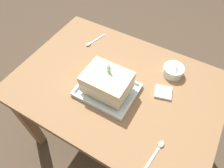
# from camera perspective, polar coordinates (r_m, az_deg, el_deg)

# --- Properties ---
(ground_plane) EXTENTS (8.00, 8.00, 0.00)m
(ground_plane) POSITION_cam_1_polar(r_m,az_deg,el_deg) (1.69, 0.86, -14.17)
(ground_plane) COLOR #4C3D2D
(dining_table) EXTENTS (1.10, 0.78, 0.69)m
(dining_table) POSITION_cam_1_polar(r_m,az_deg,el_deg) (1.17, 1.21, -2.84)
(dining_table) COLOR olive
(dining_table) RESTS_ON ground_plane
(foil_tray) EXTENTS (0.30, 0.24, 0.02)m
(foil_tray) POSITION_cam_1_polar(r_m,az_deg,el_deg) (1.06, -1.35, -1.81)
(foil_tray) COLOR silver
(foil_tray) RESTS_ON dining_table
(birthday_cake) EXTENTS (0.23, 0.17, 0.16)m
(birthday_cake) POSITION_cam_1_polar(r_m,az_deg,el_deg) (1.00, -1.42, 0.52)
(birthday_cake) COLOR beige
(birthday_cake) RESTS_ON foil_tray
(bowl_stack) EXTENTS (0.11, 0.11, 0.08)m
(bowl_stack) POSITION_cam_1_polar(r_m,az_deg,el_deg) (1.17, 16.81, 3.64)
(bowl_stack) COLOR silver
(bowl_stack) RESTS_ON dining_table
(serving_spoon_near_tray) EXTENTS (0.05, 0.16, 0.01)m
(serving_spoon_near_tray) POSITION_cam_1_polar(r_m,az_deg,el_deg) (1.31, -5.94, 11.46)
(serving_spoon_near_tray) COLOR silver
(serving_spoon_near_tray) RESTS_ON dining_table
(serving_spoon_by_bowls) EXTENTS (0.04, 0.15, 0.01)m
(serving_spoon_by_bowls) POSITION_cam_1_polar(r_m,az_deg,el_deg) (0.94, 13.01, -17.08)
(serving_spoon_by_bowls) COLOR silver
(serving_spoon_by_bowls) RESTS_ON dining_table
(napkin_pile) EXTENTS (0.10, 0.10, 0.01)m
(napkin_pile) POSITION_cam_1_polar(r_m,az_deg,el_deg) (1.08, 14.18, -2.27)
(napkin_pile) COLOR white
(napkin_pile) RESTS_ON dining_table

